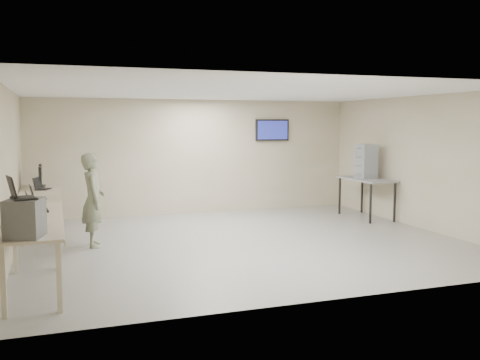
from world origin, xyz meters
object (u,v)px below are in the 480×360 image
object	(u,v)px
workbench	(38,208)
equipment_box	(25,218)
soldier	(93,200)
side_table	(366,181)

from	to	relation	value
workbench	equipment_box	xyz separation A→B (m)	(-0.06, -2.75, 0.30)
workbench	equipment_box	size ratio (longest dim) A/B	13.34
soldier	workbench	bearing A→B (deg)	121.15
equipment_box	side_table	distance (m)	8.41
equipment_box	soldier	world-z (taller)	soldier
equipment_box	side_table	xyz separation A→B (m)	(7.25, 4.26, -0.26)
equipment_box	workbench	bearing A→B (deg)	103.69
side_table	soldier	bearing A→B (deg)	-171.32
workbench	side_table	distance (m)	7.34
equipment_box	soldier	xyz separation A→B (m)	(0.97, 3.30, -0.28)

